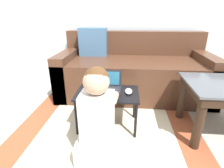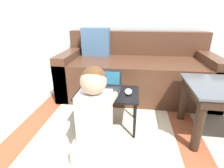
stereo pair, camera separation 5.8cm
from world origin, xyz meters
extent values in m
plane|color=beige|center=(0.00, 0.00, 0.00)|extent=(16.00, 16.00, 0.00)
cube|color=#9E4C2D|center=(-0.07, -0.04, 0.00)|extent=(1.67, 1.95, 0.01)
cube|color=beige|center=(-0.07, -0.04, 0.01)|extent=(1.20, 1.41, 0.00)
cube|color=#4C2D1E|center=(0.18, 0.91, 0.23)|extent=(1.85, 0.84, 0.47)
cube|color=#4C2D1E|center=(0.18, 1.24, 0.62)|extent=(1.85, 0.19, 0.31)
cube|color=#4C2D1E|center=(-0.66, 0.91, 0.28)|extent=(0.16, 0.84, 0.55)
cube|color=#4C2D1E|center=(1.03, 0.91, 0.28)|extent=(0.16, 0.84, 0.55)
cube|color=#426689|center=(-0.36, 1.08, 0.65)|extent=(0.36, 0.14, 0.36)
cylinder|color=black|center=(0.65, -0.07, 0.23)|extent=(0.07, 0.07, 0.45)
cylinder|color=black|center=(0.65, 0.37, 0.23)|extent=(0.07, 0.07, 0.45)
cube|color=black|center=(-0.07, 0.16, 0.34)|extent=(0.55, 0.36, 0.02)
cylinder|color=black|center=(-0.32, 0.00, 0.17)|extent=(0.02, 0.02, 0.33)
cylinder|color=black|center=(0.18, 0.00, 0.17)|extent=(0.02, 0.02, 0.33)
cylinder|color=black|center=(-0.32, 0.31, 0.17)|extent=(0.02, 0.02, 0.33)
cylinder|color=black|center=(0.18, 0.31, 0.17)|extent=(0.02, 0.02, 0.33)
cube|color=#232328|center=(-0.08, 0.18, 0.36)|extent=(0.24, 0.16, 0.02)
cube|color=#28282D|center=(-0.08, 0.17, 0.37)|extent=(0.20, 0.10, 0.00)
cube|color=#232328|center=(-0.08, 0.26, 0.45)|extent=(0.24, 0.01, 0.15)
cube|color=teal|center=(-0.08, 0.26, 0.45)|extent=(0.20, 0.00, 0.13)
ellipsoid|color=silver|center=(0.11, 0.16, 0.37)|extent=(0.06, 0.11, 0.03)
cube|color=silver|center=(-0.09, -0.24, 0.09)|extent=(0.29, 0.27, 0.18)
cube|color=silver|center=(-0.09, -0.24, 0.35)|extent=(0.22, 0.18, 0.34)
sphere|color=tan|center=(-0.09, -0.24, 0.60)|extent=(0.17, 0.17, 0.17)
sphere|color=brown|center=(-0.09, -0.23, 0.62)|extent=(0.16, 0.16, 0.16)
cylinder|color=tan|center=(-0.20, -0.10, 0.43)|extent=(0.06, 0.30, 0.15)
cylinder|color=tan|center=(0.01, -0.10, 0.43)|extent=(0.06, 0.30, 0.15)
camera|label=1|loc=(0.09, -1.23, 0.99)|focal=28.00mm
camera|label=2|loc=(0.15, -1.23, 0.99)|focal=28.00mm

